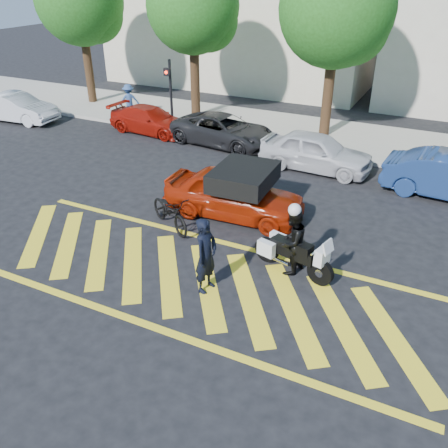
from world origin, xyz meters
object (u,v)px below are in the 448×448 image
at_px(parked_far_left, 16,108).
at_px(police_motorcycle, 292,253).
at_px(parked_mid_left, 224,130).
at_px(parked_left, 151,120).
at_px(parked_mid_right, 316,152).
at_px(bicycle, 170,211).
at_px(red_convertible, 234,194).
at_px(officer_moto, 292,241).
at_px(officer_bike, 206,256).

bearing_deg(parked_far_left, police_motorcycle, -116.65).
distance_m(police_motorcycle, parked_mid_left, 9.68).
distance_m(parked_left, parked_mid_right, 8.07).
bearing_deg(bicycle, red_convertible, -11.32).
bearing_deg(parked_far_left, red_convertible, -112.58).
height_order(bicycle, officer_moto, officer_moto).
relative_size(officer_bike, parked_mid_right, 0.45).
height_order(parked_far_left, parked_mid_right, parked_mid_right).
xyz_separation_m(police_motorcycle, parked_mid_right, (-1.42, 6.80, 0.17)).
xyz_separation_m(bicycle, officer_moto, (3.91, -0.61, 0.35)).
xyz_separation_m(bicycle, parked_mid_right, (2.50, 6.20, 0.19)).
distance_m(officer_bike, parked_mid_left, 10.28).
relative_size(officer_bike, red_convertible, 0.44).
height_order(bicycle, parked_left, parked_left).
distance_m(red_convertible, parked_left, 8.91).
bearing_deg(parked_mid_right, parked_left, 85.66).
xyz_separation_m(officer_moto, parked_left, (-9.41, 7.81, -0.29)).
relative_size(officer_moto, parked_left, 0.44).
bearing_deg(parked_mid_left, parked_mid_right, -96.68).
distance_m(bicycle, red_convertible, 2.03).
distance_m(parked_far_left, parked_left, 6.99).
bearing_deg(bicycle, officer_bike, -102.25).
xyz_separation_m(red_convertible, parked_mid_right, (1.15, 4.70, -0.02)).
height_order(parked_far_left, parked_left, parked_far_left).
relative_size(red_convertible, parked_mid_left, 0.94).
relative_size(parked_mid_left, parked_mid_right, 1.10).
bearing_deg(parked_left, officer_moto, -125.85).
height_order(officer_moto, parked_left, officer_moto).
relative_size(officer_bike, officer_moto, 1.08).
height_order(parked_left, parked_mid_left, parked_mid_left).
bearing_deg(police_motorcycle, parked_left, 154.77).
bearing_deg(officer_moto, red_convertible, -115.21).
distance_m(police_motorcycle, parked_left, 12.24).
bearing_deg(parked_mid_left, police_motorcycle, -137.31).
height_order(officer_bike, parked_left, officer_bike).
bearing_deg(police_motorcycle, red_convertible, 155.08).
relative_size(parked_left, parked_mid_right, 0.96).
bearing_deg(red_convertible, officer_bike, -167.27).
distance_m(officer_moto, red_convertible, 3.32).
distance_m(officer_bike, parked_far_left, 16.75).
height_order(bicycle, police_motorcycle, bicycle).
bearing_deg(officer_moto, officer_bike, -29.90).
bearing_deg(parked_mid_left, officer_bike, -149.65).
xyz_separation_m(parked_mid_left, parked_mid_right, (4.31, -1.00, 0.07)).
distance_m(officer_moto, parked_left, 12.23).
xyz_separation_m(parked_left, parked_mid_right, (8.01, -1.00, 0.13)).
relative_size(bicycle, parked_far_left, 0.49).
bearing_deg(officer_bike, parked_left, 45.40).
bearing_deg(officer_bike, officer_moto, -38.84).
xyz_separation_m(officer_bike, bicycle, (-2.37, 2.19, -0.42)).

